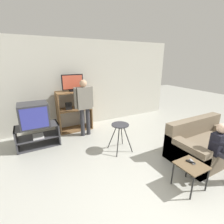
{
  "coord_description": "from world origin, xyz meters",
  "views": [
    {
      "loc": [
        -1.59,
        -0.92,
        2.02
      ],
      "look_at": [
        0.05,
        2.14,
        0.9
      ],
      "focal_mm": 26.0,
      "sensor_mm": 36.0,
      "label": 1
    }
  ],
  "objects_px": {
    "folding_stool": "(120,129)",
    "snack_table": "(191,168)",
    "person_seated_child": "(223,147)",
    "television_flat": "(73,83)",
    "television_main": "(34,115)",
    "remote_control_white": "(192,162)",
    "couch": "(205,145)",
    "tv_stand": "(38,136)",
    "media_shelf": "(74,110)",
    "person_standing_adult": "(84,103)",
    "remote_control_black": "(191,162)"
  },
  "relations": [
    {
      "from": "media_shelf",
      "to": "folding_stool",
      "type": "xyz_separation_m",
      "value": [
        0.58,
        -1.66,
        -0.06
      ]
    },
    {
      "from": "remote_control_black",
      "to": "folding_stool",
      "type": "bearing_deg",
      "value": 89.68
    },
    {
      "from": "remote_control_black",
      "to": "remote_control_white",
      "type": "bearing_deg",
      "value": -31.62
    },
    {
      "from": "couch",
      "to": "remote_control_white",
      "type": "bearing_deg",
      "value": -157.34
    },
    {
      "from": "couch",
      "to": "person_seated_child",
      "type": "bearing_deg",
      "value": -125.68
    },
    {
      "from": "television_main",
      "to": "remote_control_white",
      "type": "distance_m",
      "value": 3.38
    },
    {
      "from": "television_main",
      "to": "couch",
      "type": "height_order",
      "value": "television_main"
    },
    {
      "from": "tv_stand",
      "to": "television_main",
      "type": "height_order",
      "value": "television_main"
    },
    {
      "from": "folding_stool",
      "to": "couch",
      "type": "xyz_separation_m",
      "value": [
        1.49,
        -1.07,
        -0.27
      ]
    },
    {
      "from": "person_standing_adult",
      "to": "television_flat",
      "type": "bearing_deg",
      "value": 105.72
    },
    {
      "from": "person_standing_adult",
      "to": "media_shelf",
      "type": "bearing_deg",
      "value": 106.56
    },
    {
      "from": "television_main",
      "to": "person_seated_child",
      "type": "height_order",
      "value": "television_main"
    },
    {
      "from": "tv_stand",
      "to": "remote_control_white",
      "type": "height_order",
      "value": "tv_stand"
    },
    {
      "from": "couch",
      "to": "person_seated_child",
      "type": "relative_size",
      "value": 1.64
    },
    {
      "from": "remote_control_black",
      "to": "media_shelf",
      "type": "bearing_deg",
      "value": 91.34
    },
    {
      "from": "television_main",
      "to": "snack_table",
      "type": "xyz_separation_m",
      "value": [
        2.07,
        -2.63,
        -0.43
      ]
    },
    {
      "from": "television_flat",
      "to": "person_seated_child",
      "type": "relative_size",
      "value": 0.61
    },
    {
      "from": "television_flat",
      "to": "remote_control_black",
      "type": "height_order",
      "value": "television_flat"
    },
    {
      "from": "person_seated_child",
      "to": "television_flat",
      "type": "bearing_deg",
      "value": 117.61
    },
    {
      "from": "person_standing_adult",
      "to": "television_main",
      "type": "bearing_deg",
      "value": -177.2
    },
    {
      "from": "folding_stool",
      "to": "person_seated_child",
      "type": "relative_size",
      "value": 0.66
    },
    {
      "from": "television_main",
      "to": "media_shelf",
      "type": "distance_m",
      "value": 1.25
    },
    {
      "from": "television_flat",
      "to": "folding_stool",
      "type": "relative_size",
      "value": 0.91
    },
    {
      "from": "folding_stool",
      "to": "snack_table",
      "type": "bearing_deg",
      "value": -75.5
    },
    {
      "from": "television_flat",
      "to": "remote_control_white",
      "type": "xyz_separation_m",
      "value": [
        1.03,
        -3.15,
        -0.95
      ]
    },
    {
      "from": "folding_stool",
      "to": "tv_stand",
      "type": "bearing_deg",
      "value": 146.01
    },
    {
      "from": "folding_stool",
      "to": "remote_control_black",
      "type": "height_order",
      "value": "folding_stool"
    },
    {
      "from": "television_main",
      "to": "remote_control_white",
      "type": "xyz_separation_m",
      "value": [
        2.13,
        -2.59,
        -0.36
      ]
    },
    {
      "from": "media_shelf",
      "to": "television_main",
      "type": "bearing_deg",
      "value": -152.58
    },
    {
      "from": "snack_table",
      "to": "person_standing_adult",
      "type": "bearing_deg",
      "value": 107.1
    },
    {
      "from": "remote_control_black",
      "to": "snack_table",
      "type": "bearing_deg",
      "value": -143.86
    },
    {
      "from": "television_flat",
      "to": "media_shelf",
      "type": "bearing_deg",
      "value": 148.28
    },
    {
      "from": "couch",
      "to": "person_seated_child",
      "type": "xyz_separation_m",
      "value": [
        -0.37,
        -0.52,
        0.31
      ]
    },
    {
      "from": "television_main",
      "to": "person_seated_child",
      "type": "xyz_separation_m",
      "value": [
        2.79,
        -2.68,
        -0.23
      ]
    },
    {
      "from": "folding_stool",
      "to": "snack_table",
      "type": "relative_size",
      "value": 1.49
    },
    {
      "from": "media_shelf",
      "to": "person_seated_child",
      "type": "relative_size",
      "value": 1.19
    },
    {
      "from": "couch",
      "to": "person_seated_child",
      "type": "height_order",
      "value": "person_seated_child"
    },
    {
      "from": "remote_control_white",
      "to": "couch",
      "type": "bearing_deg",
      "value": 50.11
    },
    {
      "from": "tv_stand",
      "to": "snack_table",
      "type": "bearing_deg",
      "value": -52.36
    },
    {
      "from": "television_flat",
      "to": "folding_stool",
      "type": "bearing_deg",
      "value": -70.94
    },
    {
      "from": "snack_table",
      "to": "couch",
      "type": "bearing_deg",
      "value": 23.18
    },
    {
      "from": "television_flat",
      "to": "couch",
      "type": "height_order",
      "value": "television_flat"
    },
    {
      "from": "person_seated_child",
      "to": "couch",
      "type": "bearing_deg",
      "value": 54.32
    },
    {
      "from": "media_shelf",
      "to": "couch",
      "type": "relative_size",
      "value": 0.73
    },
    {
      "from": "media_shelf",
      "to": "television_flat",
      "type": "bearing_deg",
      "value": -31.72
    },
    {
      "from": "tv_stand",
      "to": "remote_control_black",
      "type": "height_order",
      "value": "tv_stand"
    },
    {
      "from": "snack_table",
      "to": "person_seated_child",
      "type": "relative_size",
      "value": 0.44
    },
    {
      "from": "media_shelf",
      "to": "couch",
      "type": "height_order",
      "value": "media_shelf"
    },
    {
      "from": "person_seated_child",
      "to": "media_shelf",
      "type": "bearing_deg",
      "value": 117.7
    },
    {
      "from": "media_shelf",
      "to": "couch",
      "type": "xyz_separation_m",
      "value": [
        2.07,
        -2.73,
        -0.33
      ]
    }
  ]
}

